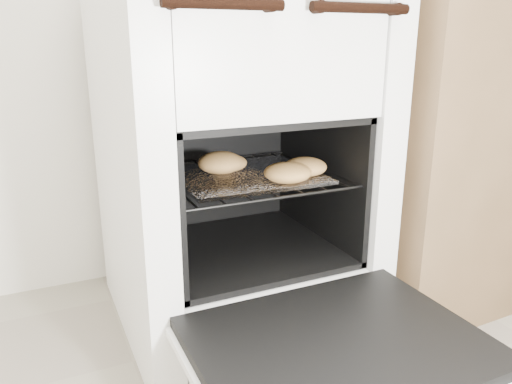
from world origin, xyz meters
The scene contains 6 objects.
stove centered at (-0.01, 1.15, 0.47)m, with size 0.63×0.70×0.97m.
oven_door centered at (-0.01, 0.62, 0.21)m, with size 0.57×0.44×0.04m.
oven_rack centered at (-0.01, 1.08, 0.44)m, with size 0.46×0.44×0.01m.
foil_sheet centered at (-0.01, 1.06, 0.45)m, with size 0.36×0.32×0.01m, color white.
baked_rolls centered at (0.02, 1.02, 0.48)m, with size 0.33×0.30×0.06m.
counter centered at (0.82, 1.12, 0.48)m, with size 0.96×0.64×0.96m, color brown.
Camera 1 is at (-0.50, -0.08, 0.78)m, focal length 35.00 mm.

